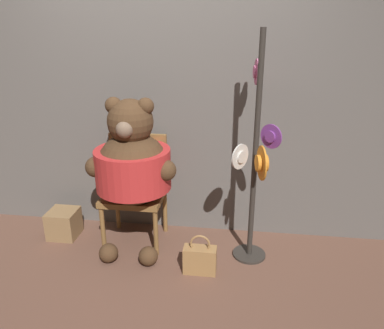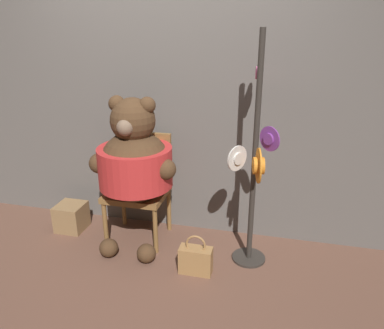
% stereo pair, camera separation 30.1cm
% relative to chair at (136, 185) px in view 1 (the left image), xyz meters
% --- Properties ---
extents(ground_plane, '(14.00, 14.00, 0.00)m').
position_rel_chair_xyz_m(ground_plane, '(0.23, -0.36, -0.52)').
color(ground_plane, brown).
extents(wall_back, '(8.00, 0.10, 2.66)m').
position_rel_chair_xyz_m(wall_back, '(0.23, 0.27, 0.80)').
color(wall_back, '#66605B').
rests_on(wall_back, ground_plane).
extents(chair, '(0.52, 0.46, 0.96)m').
position_rel_chair_xyz_m(chair, '(0.00, 0.00, 0.00)').
color(chair, olive).
rests_on(chair, ground_plane).
extents(teddy_bear, '(0.76, 0.67, 1.33)m').
position_rel_chair_xyz_m(teddy_bear, '(0.03, -0.16, 0.25)').
color(teddy_bear, '#4C331E').
rests_on(teddy_bear, ground_plane).
extents(hat_display_rack, '(0.35, 0.59, 1.85)m').
position_rel_chair_xyz_m(hat_display_rack, '(1.03, -0.23, 0.32)').
color(hat_display_rack, '#332D28').
rests_on(hat_display_rack, ground_plane).
extents(handbag_on_ground, '(0.26, 0.12, 0.34)m').
position_rel_chair_xyz_m(handbag_on_ground, '(0.63, -0.47, -0.41)').
color(handbag_on_ground, '#A87A47').
rests_on(handbag_on_ground, ground_plane).
extents(wooden_crate, '(0.26, 0.26, 0.26)m').
position_rel_chair_xyz_m(wooden_crate, '(-0.69, -0.09, -0.40)').
color(wooden_crate, '#937047').
rests_on(wooden_crate, ground_plane).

